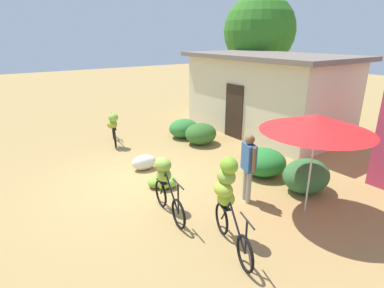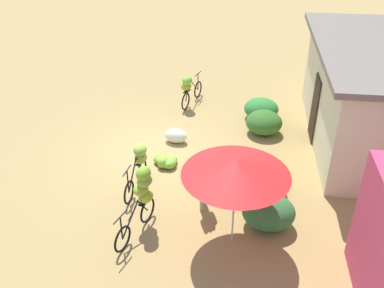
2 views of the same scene
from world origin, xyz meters
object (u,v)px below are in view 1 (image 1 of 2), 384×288
at_px(bicycle_near_pile, 165,180).
at_px(bicycle_center_loaded, 227,193).
at_px(building_low, 266,93).
at_px(market_umbrella, 317,123).
at_px(produce_sack, 144,162).
at_px(bicycle_leftmost, 113,126).
at_px(tree_behind_building, 259,31).
at_px(person_vendor, 249,162).
at_px(banana_pile_on_ground, 163,182).

height_order(bicycle_near_pile, bicycle_center_loaded, bicycle_center_loaded).
relative_size(building_low, market_umbrella, 2.86).
bearing_deg(produce_sack, market_umbrella, 24.70).
distance_m(market_umbrella, bicycle_leftmost, 6.95).
bearing_deg(bicycle_near_pile, building_low, 115.70).
height_order(tree_behind_building, person_vendor, tree_behind_building).
bearing_deg(produce_sack, bicycle_leftmost, 177.96).
relative_size(building_low, banana_pile_on_ground, 7.78).
bearing_deg(bicycle_leftmost, tree_behind_building, 100.07).
distance_m(building_low, market_umbrella, 6.31).
bearing_deg(tree_behind_building, building_low, -40.73).
bearing_deg(building_low, market_umbrella, -38.93).
distance_m(tree_behind_building, bicycle_near_pile, 11.61).
bearing_deg(bicycle_near_pile, bicycle_leftmost, 171.66).
xyz_separation_m(building_low, tree_behind_building, (-3.21, 2.76, 2.36)).
bearing_deg(bicycle_leftmost, produce_sack, -2.04).
bearing_deg(produce_sack, bicycle_near_pile, -14.89).
bearing_deg(tree_behind_building, produce_sack, -65.05).
distance_m(bicycle_center_loaded, banana_pile_on_ground, 2.69).
xyz_separation_m(building_low, bicycle_center_loaded, (4.63, -6.03, -0.56)).
height_order(market_umbrella, produce_sack, market_umbrella).
distance_m(bicycle_leftmost, bicycle_near_pile, 4.85).
relative_size(tree_behind_building, produce_sack, 8.14).
xyz_separation_m(market_umbrella, person_vendor, (-1.08, -0.74, -1.03)).
relative_size(bicycle_center_loaded, produce_sack, 2.35).
xyz_separation_m(bicycle_leftmost, bicycle_near_pile, (4.80, -0.70, 0.01)).
distance_m(building_low, bicycle_center_loaded, 7.63).
relative_size(tree_behind_building, bicycle_leftmost, 3.50).
relative_size(tree_behind_building, person_vendor, 3.50).
bearing_deg(bicycle_near_pile, person_vendor, 67.95).
distance_m(bicycle_leftmost, bicycle_center_loaded, 6.34).
relative_size(tree_behind_building, market_umbrella, 2.50).
xyz_separation_m(building_low, bicycle_near_pile, (3.11, -6.46, -0.80)).
distance_m(building_low, person_vendor, 6.08).
relative_size(building_low, produce_sack, 9.28).
bearing_deg(tree_behind_building, bicycle_center_loaded, -48.29).
distance_m(produce_sack, person_vendor, 3.32).
bearing_deg(produce_sack, tree_behind_building, 114.95).
relative_size(bicycle_leftmost, produce_sack, 2.32).
distance_m(building_low, bicycle_leftmost, 6.05).
xyz_separation_m(tree_behind_building, bicycle_leftmost, (1.51, -8.51, -3.17)).
relative_size(bicycle_center_loaded, banana_pile_on_ground, 1.97).
xyz_separation_m(tree_behind_building, banana_pile_on_ground, (5.27, -8.70, -3.75)).
bearing_deg(banana_pile_on_ground, produce_sack, 175.58).
distance_m(tree_behind_building, market_umbrella, 10.69).
xyz_separation_m(bicycle_leftmost, person_vendor, (5.51, 1.05, 0.27)).
bearing_deg(building_low, bicycle_near_pile, -64.30).
distance_m(bicycle_leftmost, produce_sack, 2.54).
height_order(tree_behind_building, market_umbrella, tree_behind_building).
height_order(bicycle_center_loaded, produce_sack, bicycle_center_loaded).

